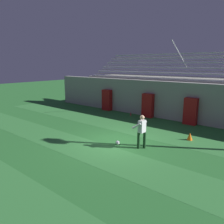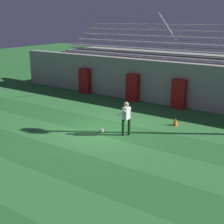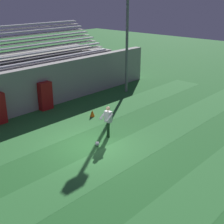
# 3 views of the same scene
# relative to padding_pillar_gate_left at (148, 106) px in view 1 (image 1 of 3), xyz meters

# --- Properties ---
(ground_plane) EXTENTS (80.00, 80.00, 0.00)m
(ground_plane) POSITION_rel_padding_pillar_gate_left_xyz_m (1.66, -5.95, -0.91)
(ground_plane) COLOR #286B2D
(turf_stripe_near) EXTENTS (28.00, 2.14, 0.01)m
(turf_stripe_near) POSITION_rel_padding_pillar_gate_left_xyz_m (1.66, -11.95, -0.91)
(turf_stripe_near) COLOR #337A38
(turf_stripe_near) RESTS_ON ground
(turf_stripe_mid) EXTENTS (28.00, 2.14, 0.01)m
(turf_stripe_mid) POSITION_rel_padding_pillar_gate_left_xyz_m (1.66, -7.68, -0.91)
(turf_stripe_mid) COLOR #337A38
(turf_stripe_mid) RESTS_ON ground
(turf_stripe_far) EXTENTS (28.00, 2.14, 0.01)m
(turf_stripe_far) POSITION_rel_padding_pillar_gate_left_xyz_m (1.66, -3.40, -0.91)
(turf_stripe_far) COLOR #337A38
(turf_stripe_far) RESTS_ON ground
(back_wall) EXTENTS (24.00, 0.60, 2.80)m
(back_wall) POSITION_rel_padding_pillar_gate_left_xyz_m (1.66, 0.55, 0.49)
(back_wall) COLOR #999691
(back_wall) RESTS_ON ground
(padding_pillar_gate_left) EXTENTS (0.87, 0.44, 1.83)m
(padding_pillar_gate_left) POSITION_rel_padding_pillar_gate_left_xyz_m (0.00, 0.00, 0.00)
(padding_pillar_gate_left) COLOR maroon
(padding_pillar_gate_left) RESTS_ON ground
(padding_pillar_gate_right) EXTENTS (0.87, 0.44, 1.83)m
(padding_pillar_gate_right) POSITION_rel_padding_pillar_gate_left_xyz_m (3.32, 0.00, 0.00)
(padding_pillar_gate_right) COLOR maroon
(padding_pillar_gate_right) RESTS_ON ground
(padding_pillar_far_left) EXTENTS (0.87, 0.44, 1.83)m
(padding_pillar_far_left) POSITION_rel_padding_pillar_gate_left_xyz_m (-4.16, 0.00, 0.00)
(padding_pillar_far_left) COLOR maroon
(padding_pillar_far_left) RESTS_ON ground
(bleacher_stand) EXTENTS (18.00, 4.75, 5.83)m
(bleacher_stand) POSITION_rel_padding_pillar_gate_left_xyz_m (1.66, 3.24, 0.60)
(bleacher_stand) COLOR #999691
(bleacher_stand) RESTS_ON ground
(goalkeeper) EXTENTS (0.57, 0.58, 1.67)m
(goalkeeper) POSITION_rel_padding_pillar_gate_left_xyz_m (3.05, -5.84, 0.04)
(goalkeeper) COLOR #143319
(goalkeeper) RESTS_ON ground
(soccer_ball) EXTENTS (0.22, 0.22, 0.22)m
(soccer_ball) POSITION_rel_padding_pillar_gate_left_xyz_m (1.88, -6.21, -0.80)
(soccer_ball) COLOR white
(soccer_ball) RESTS_ON ground
(traffic_cone) EXTENTS (0.30, 0.30, 0.42)m
(traffic_cone) POSITION_rel_padding_pillar_gate_left_xyz_m (4.48, -3.15, -0.70)
(traffic_cone) COLOR orange
(traffic_cone) RESTS_ON ground
(water_bottle) EXTENTS (0.07, 0.07, 0.24)m
(water_bottle) POSITION_rel_padding_pillar_gate_left_xyz_m (-1.28, -0.44, -0.79)
(water_bottle) COLOR red
(water_bottle) RESTS_ON ground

